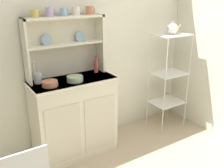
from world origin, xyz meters
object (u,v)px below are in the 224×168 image
(utensil_jar, at_px, (38,78))
(bakers_rack, at_px, (169,71))
(hutch_shelf_unit, at_px, (64,42))
(jam_bottle, at_px, (96,66))
(hutch_cabinet, at_px, (74,116))
(bowl_mixing_large, at_px, (50,84))
(porcelain_teapot, at_px, (172,29))
(cup_gold_0, at_px, (35,13))

(utensil_jar, bearing_deg, bakers_rack, -5.55)
(hutch_shelf_unit, bearing_deg, jam_bottle, -12.38)
(hutch_cabinet, bearing_deg, utensil_jar, 167.20)
(bowl_mixing_large, height_order, porcelain_teapot, porcelain_teapot)
(hutch_cabinet, distance_m, bakers_rack, 1.40)
(bakers_rack, xyz_separation_m, porcelain_teapot, (-0.00, 0.00, 0.55))
(bowl_mixing_large, bearing_deg, cup_gold_0, 96.74)
(utensil_jar, height_order, porcelain_teapot, porcelain_teapot)
(bakers_rack, relative_size, utensil_jar, 5.54)
(utensil_jar, bearing_deg, bowl_mixing_large, -64.28)
(hutch_shelf_unit, relative_size, cup_gold_0, 9.15)
(hutch_cabinet, xyz_separation_m, porcelain_teapot, (1.35, -0.09, 0.89))
(hutch_cabinet, distance_m, utensil_jar, 0.62)
(cup_gold_0, distance_m, jam_bottle, 0.89)
(bakers_rack, height_order, bowl_mixing_large, bakers_rack)
(hutch_shelf_unit, height_order, porcelain_teapot, hutch_shelf_unit)
(utensil_jar, bearing_deg, hutch_shelf_unit, 13.61)
(hutch_shelf_unit, xyz_separation_m, cup_gold_0, (-0.30, -0.04, 0.31))
(hutch_shelf_unit, relative_size, jam_bottle, 4.43)
(bakers_rack, bearing_deg, hutch_cabinet, 176.33)
(hutch_cabinet, xyz_separation_m, bakers_rack, (1.35, -0.09, 0.34))
(hutch_cabinet, height_order, cup_gold_0, cup_gold_0)
(utensil_jar, distance_m, porcelain_teapot, 1.75)
(hutch_cabinet, relative_size, bowl_mixing_large, 5.93)
(hutch_cabinet, bearing_deg, hutch_shelf_unit, 90.00)
(cup_gold_0, height_order, porcelain_teapot, cup_gold_0)
(hutch_cabinet, height_order, bowl_mixing_large, bowl_mixing_large)
(bakers_rack, height_order, jam_bottle, bakers_rack)
(hutch_shelf_unit, height_order, bakers_rack, hutch_shelf_unit)
(jam_bottle, bearing_deg, porcelain_teapot, -9.75)
(cup_gold_0, relative_size, bowl_mixing_large, 0.60)
(jam_bottle, bearing_deg, hutch_cabinet, -165.94)
(bowl_mixing_large, height_order, utensil_jar, utensil_jar)
(hutch_shelf_unit, height_order, utensil_jar, hutch_shelf_unit)
(hutch_shelf_unit, height_order, jam_bottle, hutch_shelf_unit)
(bowl_mixing_large, distance_m, jam_bottle, 0.64)
(bakers_rack, bearing_deg, hutch_shelf_unit, 169.59)
(hutch_cabinet, distance_m, jam_bottle, 0.63)
(cup_gold_0, xyz_separation_m, bowl_mixing_large, (0.02, -0.20, -0.66))
(jam_bottle, height_order, porcelain_teapot, porcelain_teapot)
(bakers_rack, distance_m, porcelain_teapot, 0.55)
(bakers_rack, bearing_deg, jam_bottle, 170.27)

